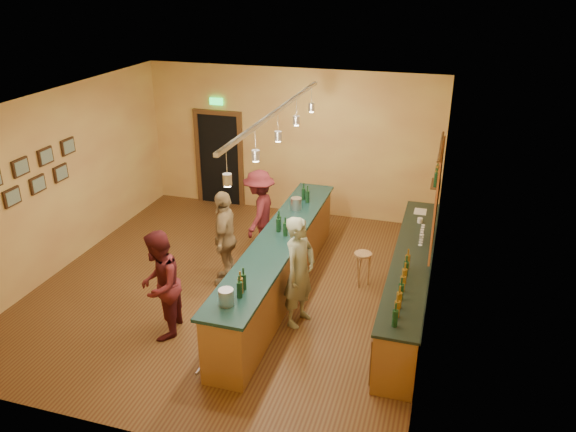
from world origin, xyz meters
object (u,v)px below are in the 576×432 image
(tasting_bar, at_px, (279,261))
(bartender, at_px, (299,272))
(customer_a, at_px, (160,285))
(customer_b, at_px, (225,238))
(customer_c, at_px, (260,212))
(back_counter, at_px, (410,281))
(bar_stool, at_px, (363,261))

(tasting_bar, relative_size, bartender, 2.88)
(customer_a, height_order, customer_b, customer_b)
(tasting_bar, relative_size, customer_c, 3.09)
(tasting_bar, height_order, customer_c, customer_c)
(back_counter, bearing_deg, bartender, -150.71)
(bar_stool, bearing_deg, tasting_bar, -152.43)
(bartender, relative_size, customer_c, 1.07)
(customer_c, bearing_deg, back_counter, 64.97)
(back_counter, distance_m, bartender, 1.87)
(tasting_bar, bearing_deg, customer_c, 120.74)
(customer_b, bearing_deg, bar_stool, 93.02)
(back_counter, relative_size, bartender, 2.57)
(customer_c, xyz_separation_m, bar_stool, (2.12, -0.71, -0.35))
(customer_a, relative_size, customer_c, 1.02)
(customer_c, bearing_deg, customer_a, -12.15)
(customer_b, xyz_separation_m, bar_stool, (2.30, 0.56, -0.38))
(customer_b, distance_m, customer_c, 1.28)
(bartender, distance_m, bar_stool, 1.63)
(back_counter, bearing_deg, bar_stool, 149.81)
(bartender, bearing_deg, back_counter, -43.75)
(tasting_bar, relative_size, bar_stool, 8.28)
(bartender, height_order, customer_a, bartender)
(bar_stool, bearing_deg, back_counter, -30.19)
(back_counter, relative_size, customer_b, 2.68)
(tasting_bar, xyz_separation_m, customer_b, (-1.00, 0.12, 0.24))
(customer_a, bearing_deg, bar_stool, 118.92)
(customer_a, relative_size, customer_b, 0.99)
(back_counter, relative_size, customer_c, 2.76)
(customer_a, relative_size, bar_stool, 2.72)
(back_counter, relative_size, customer_a, 2.71)
(customer_a, xyz_separation_m, bar_stool, (2.61, 2.28, -0.37))
(bar_stool, bearing_deg, customer_c, 161.43)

